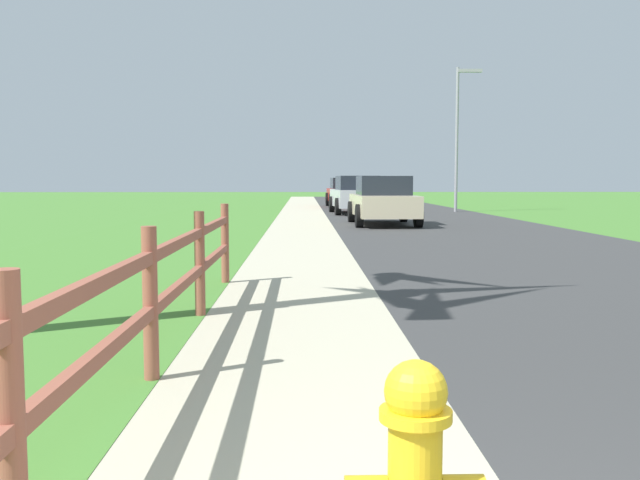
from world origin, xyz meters
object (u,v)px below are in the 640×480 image
object	(u,v)px
parked_car_silver	(356,195)
street_lamp	(459,127)
parked_suv_beige	(383,201)
parked_car_red	(345,192)

from	to	relation	value
parked_car_silver	street_lamp	xyz separation A→B (m)	(4.83, 1.56, 3.07)
parked_suv_beige	street_lamp	distance (m)	10.63
parked_car_red	parked_car_silver	bearing A→B (deg)	-89.96
parked_suv_beige	parked_car_red	bearing A→B (deg)	91.11
parked_car_silver	parked_car_red	world-z (taller)	parked_car_silver
parked_suv_beige	parked_car_red	distance (m)	15.15
parked_suv_beige	parked_car_silver	world-z (taller)	parked_car_silver
parked_car_silver	street_lamp	bearing A→B (deg)	17.87
parked_suv_beige	street_lamp	bearing A→B (deg)	63.46
parked_suv_beige	parked_car_red	world-z (taller)	parked_car_red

